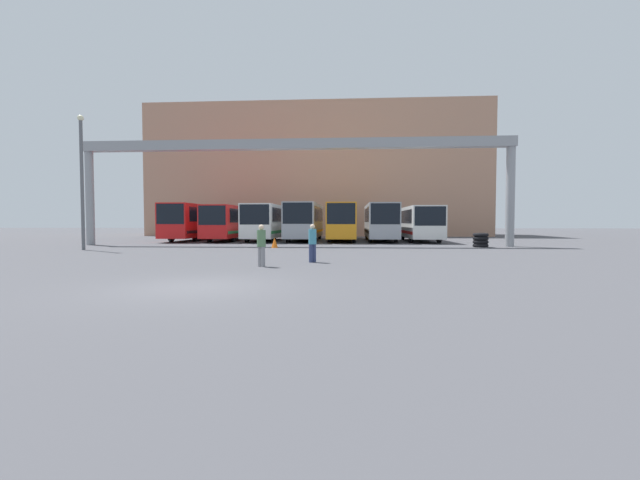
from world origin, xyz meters
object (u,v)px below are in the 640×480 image
object	(u,v)px
bus_slot_2	(267,220)
bus_slot_3	(305,220)
bus_slot_5	(380,220)
bus_slot_6	(420,222)
bus_slot_1	(231,221)
bus_slot_0	(197,220)
pedestrian_far_center	(312,242)
lamp_post	(82,177)
bus_slot_4	(342,220)
traffic_cone	(275,243)
pedestrian_near_center	(261,244)
tire_stack	(481,240)

from	to	relation	value
bus_slot_2	bus_slot_3	size ratio (longest dim) A/B	0.87
bus_slot_5	bus_slot_6	size ratio (longest dim) A/B	1.10
bus_slot_1	bus_slot_0	bearing A→B (deg)	172.08
bus_slot_0	pedestrian_far_center	world-z (taller)	bus_slot_0
bus_slot_1	bus_slot_3	bearing A→B (deg)	1.51
lamp_post	bus_slot_4	bearing A→B (deg)	42.32
bus_slot_5	lamp_post	distance (m)	23.62
bus_slot_0	lamp_post	size ratio (longest dim) A/B	1.48
bus_slot_4	pedestrian_far_center	size ratio (longest dim) A/B	7.49
lamp_post	bus_slot_3	bearing A→B (deg)	48.69
bus_slot_2	bus_slot_1	bearing A→B (deg)	170.28
traffic_cone	bus_slot_3	bearing A→B (deg)	85.37
bus_slot_1	pedestrian_near_center	world-z (taller)	bus_slot_1
bus_slot_1	pedestrian_far_center	bearing A→B (deg)	-65.68
bus_slot_2	lamp_post	world-z (taller)	lamp_post
bus_slot_0	bus_slot_5	bearing A→B (deg)	-1.76
bus_slot_0	traffic_cone	xyz separation A→B (m)	(9.36, -11.28, -1.54)
traffic_cone	lamp_post	size ratio (longest dim) A/B	0.08
bus_slot_4	bus_slot_0	bearing A→B (deg)	-179.85
bus_slot_3	pedestrian_far_center	xyz separation A→B (m)	(2.51, -20.85, -1.05)
bus_slot_3	bus_slot_4	size ratio (longest dim) A/B	0.95
bus_slot_3	tire_stack	distance (m)	16.05
bus_slot_0	pedestrian_far_center	bearing A→B (deg)	-58.89
bus_slot_2	bus_slot_6	bearing A→B (deg)	0.07
pedestrian_far_center	bus_slot_4	bearing A→B (deg)	51.58
bus_slot_0	traffic_cone	size ratio (longest dim) A/B	17.61
bus_slot_6	tire_stack	size ratio (longest dim) A/B	9.69
pedestrian_near_center	lamp_post	size ratio (longest dim) A/B	0.20
bus_slot_3	pedestrian_near_center	xyz separation A→B (m)	(0.68, -22.72, -1.05)
bus_slot_2	bus_slot_5	world-z (taller)	bus_slot_5
bus_slot_3	bus_slot_1	bearing A→B (deg)	-178.49
bus_slot_0	bus_slot_1	bearing A→B (deg)	-7.92
bus_slot_2	bus_slot_3	xyz separation A→B (m)	(3.42, 0.77, 0.07)
bus_slot_6	lamp_post	size ratio (longest dim) A/B	1.23
bus_slot_1	traffic_cone	world-z (taller)	bus_slot_1
bus_slot_1	traffic_cone	size ratio (longest dim) A/B	16.23
bus_slot_2	bus_slot_4	world-z (taller)	bus_slot_4
bus_slot_1	bus_slot_6	bearing A→B (deg)	-1.90
bus_slot_5	pedestrian_far_center	world-z (taller)	bus_slot_5
traffic_cone	tire_stack	xyz separation A→B (m)	(13.88, 1.66, 0.13)
bus_slot_0	pedestrian_far_center	size ratio (longest dim) A/B	7.44
bus_slot_6	bus_slot_2	bearing A→B (deg)	-179.93
bus_slot_0	traffic_cone	distance (m)	14.74
bus_slot_6	tire_stack	xyz separation A→B (m)	(2.74, -8.57, -1.26)
bus_slot_0	bus_slot_4	distance (m)	13.67
pedestrian_far_center	lamp_post	distance (m)	16.68
bus_slot_5	traffic_cone	xyz separation A→B (m)	(-7.72, -10.75, -1.53)
bus_slot_0	pedestrian_near_center	bearing A→B (deg)	-64.59
bus_slot_1	bus_slot_6	distance (m)	17.09
bus_slot_2	pedestrian_far_center	xyz separation A→B (m)	(5.92, -20.08, -0.98)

